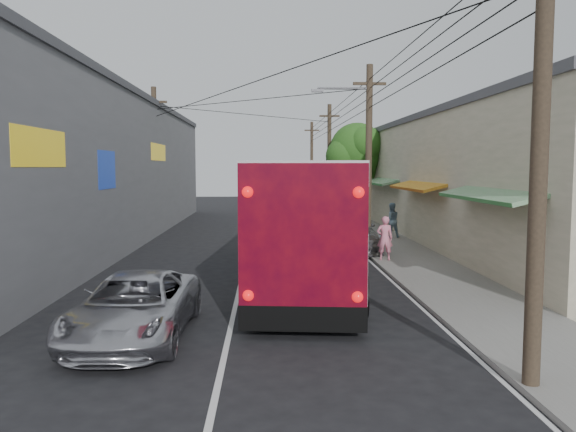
% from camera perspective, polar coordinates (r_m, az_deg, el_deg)
% --- Properties ---
extents(ground, '(120.00, 120.00, 0.00)m').
position_cam_1_polar(ground, '(11.48, -6.45, -13.82)').
color(ground, black).
rests_on(ground, ground).
extents(sidewalk, '(3.00, 80.00, 0.12)m').
position_cam_1_polar(sidewalk, '(31.57, 8.13, -1.68)').
color(sidewalk, slate).
rests_on(sidewalk, ground).
extents(building_right, '(7.09, 40.00, 6.25)m').
position_cam_1_polar(building_right, '(34.38, 14.99, 3.91)').
color(building_right, beige).
rests_on(building_right, ground).
extents(building_left, '(7.20, 36.00, 7.25)m').
position_cam_1_polar(building_left, '(30.31, -20.23, 4.60)').
color(building_left, slate).
rests_on(building_left, ground).
extents(utility_poles, '(11.80, 45.28, 8.00)m').
position_cam_1_polar(utility_poles, '(31.25, 1.99, 5.78)').
color(utility_poles, '#473828').
rests_on(utility_poles, ground).
extents(street_tree, '(4.40, 4.00, 6.60)m').
position_cam_1_polar(street_tree, '(37.36, 7.12, 6.45)').
color(street_tree, '#3F2B19').
rests_on(street_tree, ground).
extents(coach_bus, '(4.10, 13.51, 3.84)m').
position_cam_1_polar(coach_bus, '(18.44, 2.20, -0.34)').
color(coach_bus, silver).
rests_on(coach_bus, ground).
extents(jeepney, '(2.41, 5.01, 1.38)m').
position_cam_1_polar(jeepney, '(12.70, -15.33, -8.90)').
color(jeepney, silver).
rests_on(jeepney, ground).
extents(parked_suv, '(2.68, 5.94, 1.69)m').
position_cam_1_polar(parked_suv, '(25.06, 5.86, -1.57)').
color(parked_suv, gray).
rests_on(parked_suv, ground).
extents(parked_car_mid, '(2.13, 4.59, 1.52)m').
position_cam_1_polar(parked_car_mid, '(33.69, 4.20, -0.02)').
color(parked_car_mid, '#292A2F').
rests_on(parked_car_mid, ground).
extents(parked_car_far, '(2.31, 5.19, 1.66)m').
position_cam_1_polar(parked_car_far, '(43.84, 2.71, 1.23)').
color(parked_car_far, black).
rests_on(parked_car_far, ground).
extents(pedestrian_near, '(0.66, 0.48, 1.70)m').
position_cam_1_polar(pedestrian_near, '(21.96, 9.80, -2.22)').
color(pedestrian_near, pink).
rests_on(pedestrian_near, sidewalk).
extents(pedestrian_far, '(0.91, 0.74, 1.76)m').
position_cam_1_polar(pedestrian_far, '(29.07, 10.44, -0.42)').
color(pedestrian_far, '#81A4BD').
rests_on(pedestrian_far, sidewalk).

